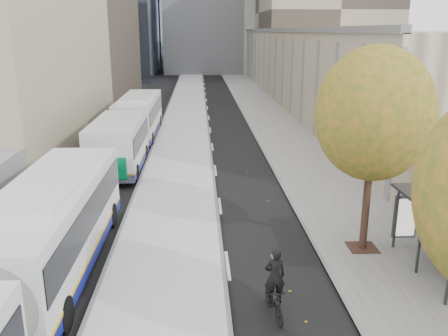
{
  "coord_description": "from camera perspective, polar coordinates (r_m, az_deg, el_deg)",
  "views": [
    {
      "loc": [
        -2.6,
        -3.29,
        8.1
      ],
      "look_at": [
        -1.57,
        15.92,
        2.5
      ],
      "focal_mm": 38.0,
      "sensor_mm": 36.0,
      "label": 1
    }
  ],
  "objects": [
    {
      "name": "bus_platform",
      "position": [
        39.14,
        -4.9,
        4.34
      ],
      "size": [
        4.25,
        150.0,
        0.15
      ],
      "primitive_type": "cube",
      "color": "silver",
      "rests_on": "ground"
    },
    {
      "name": "sidewalk",
      "position": [
        39.71,
        6.75,
        4.4
      ],
      "size": [
        4.75,
        150.0,
        0.08
      ],
      "primitive_type": "cube",
      "color": "slate",
      "rests_on": "ground"
    },
    {
      "name": "building_tan",
      "position": [
        69.81,
        12.24,
        12.5
      ],
      "size": [
        18.0,
        92.0,
        8.0
      ],
      "primitive_type": "cube",
      "color": "gray",
      "rests_on": "ground"
    },
    {
      "name": "bus_far",
      "position": [
        34.13,
        -11.02,
        5.09
      ],
      "size": [
        2.84,
        18.52,
        3.08
      ],
      "rotation": [
        0.0,
        0.0,
        -0.01
      ],
      "color": "silver",
      "rests_on": "ground"
    },
    {
      "name": "bus_near",
      "position": [
        13.72,
        -25.09,
        -13.14
      ],
      "size": [
        2.9,
        18.92,
        3.15
      ],
      "rotation": [
        0.0,
        0.0,
        -0.01
      ],
      "color": "silver",
      "rests_on": "ground"
    },
    {
      "name": "tree_c",
      "position": [
        17.66,
        17.62,
        6.19
      ],
      "size": [
        4.2,
        4.2,
        7.28
      ],
      "color": "black",
      "rests_on": "sidewalk"
    },
    {
      "name": "distant_car",
      "position": [
        44.84,
        -10.0,
        6.46
      ],
      "size": [
        1.91,
        4.11,
        1.36
      ],
      "primitive_type": "imported",
      "rotation": [
        0.0,
        0.0,
        -0.08
      ],
      "color": "white",
      "rests_on": "ground"
    },
    {
      "name": "cyclist",
      "position": [
        14.27,
        6.06,
        -14.58
      ],
      "size": [
        0.72,
        1.76,
        2.19
      ],
      "rotation": [
        0.0,
        0.0,
        0.14
      ],
      "color": "black",
      "rests_on": "ground"
    }
  ]
}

